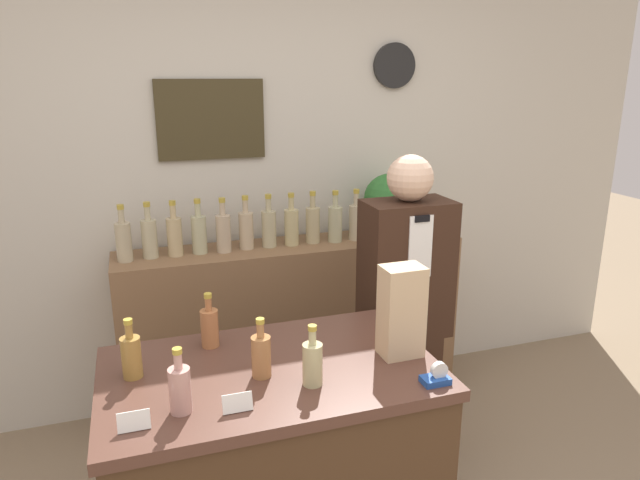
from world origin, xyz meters
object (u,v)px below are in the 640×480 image
object	(u,v)px
shopkeeper	(404,322)
paper_bag	(401,311)
potted_plant	(389,201)
tape_dispenser	(437,377)

from	to	relation	value
shopkeeper	paper_bag	bearing A→B (deg)	-118.42
potted_plant	paper_bag	world-z (taller)	potted_plant
potted_plant	tape_dispenser	size ratio (longest dim) A/B	4.04
potted_plant	tape_dispenser	distance (m)	1.61
potted_plant	paper_bag	size ratio (longest dim) A/B	1.10
shopkeeper	tape_dispenser	bearing A→B (deg)	-109.72
potted_plant	tape_dispenser	bearing A→B (deg)	-109.42
shopkeeper	paper_bag	xyz separation A→B (m)	(-0.30, -0.56, 0.32)
paper_bag	potted_plant	bearing A→B (deg)	66.68
shopkeeper	tape_dispenser	xyz separation A→B (m)	(-0.28, -0.78, 0.18)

